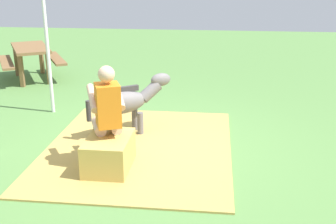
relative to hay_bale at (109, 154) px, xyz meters
name	(u,v)px	position (x,y,z in m)	size (l,w,h in m)	color
ground_plane	(147,147)	(0.73, -0.36, -0.21)	(24.00, 24.00, 0.00)	#568442
hay_patch	(139,147)	(0.68, -0.25, -0.20)	(3.10, 2.53, 0.02)	tan
hay_bale	(109,154)	(0.00, 0.00, 0.00)	(0.76, 0.52, 0.42)	tan
person_seated	(107,111)	(0.15, 0.04, 0.50)	(0.72, 0.57, 1.30)	#D8AD8C
pony_standing	(125,102)	(1.13, 0.03, 0.32)	(0.92, 1.17, 0.88)	slate
tent_pole_right	(47,45)	(2.06, 1.52, 0.95)	(0.06, 0.06, 2.33)	silver
picnic_bench	(31,54)	(4.18, 2.80, 0.37)	(1.95, 1.88, 0.75)	brown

